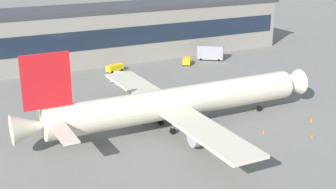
{
  "coord_description": "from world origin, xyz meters",
  "views": [
    {
      "loc": [
        -25.59,
        -69.2,
        31.81
      ],
      "look_at": [
        12.3,
        2.92,
        5.0
      ],
      "focal_mm": 49.83,
      "sensor_mm": 36.0,
      "label": 1
    }
  ],
  "objects_px": {
    "pushback_tractor": "(118,76)",
    "airliner": "(174,103)",
    "catering_truck": "(211,52)",
    "traffic_cone_2": "(312,136)",
    "follow_me_car": "(115,68)",
    "baggage_tug": "(187,61)",
    "traffic_cone_0": "(264,131)",
    "traffic_cone_1": "(311,120)"
  },
  "relations": [
    {
      "from": "airliner",
      "to": "follow_me_car",
      "type": "height_order",
      "value": "airliner"
    },
    {
      "from": "airliner",
      "to": "traffic_cone_1",
      "type": "xyz_separation_m",
      "value": [
        24.03,
        -9.22,
        -4.38
      ]
    },
    {
      "from": "pushback_tractor",
      "to": "follow_me_car",
      "type": "xyz_separation_m",
      "value": [
        2.29,
        7.89,
        0.04
      ]
    },
    {
      "from": "airliner",
      "to": "traffic_cone_2",
      "type": "distance_m",
      "value": 24.37
    },
    {
      "from": "pushback_tractor",
      "to": "traffic_cone_0",
      "type": "height_order",
      "value": "pushback_tractor"
    },
    {
      "from": "pushback_tractor",
      "to": "follow_me_car",
      "type": "relative_size",
      "value": 1.14
    },
    {
      "from": "baggage_tug",
      "to": "traffic_cone_0",
      "type": "xyz_separation_m",
      "value": [
        -11.64,
        -47.26,
        -0.78
      ]
    },
    {
      "from": "follow_me_car",
      "to": "airliner",
      "type": "bearing_deg",
      "value": -96.56
    },
    {
      "from": "catering_truck",
      "to": "traffic_cone_2",
      "type": "relative_size",
      "value": 13.2
    },
    {
      "from": "traffic_cone_1",
      "to": "traffic_cone_2",
      "type": "distance_m",
      "value": 7.63
    },
    {
      "from": "airliner",
      "to": "baggage_tug",
      "type": "relative_size",
      "value": 13.77
    },
    {
      "from": "pushback_tractor",
      "to": "traffic_cone_1",
      "type": "xyz_separation_m",
      "value": [
        21.68,
        -41.69,
        -0.7
      ]
    },
    {
      "from": "catering_truck",
      "to": "traffic_cone_2",
      "type": "xyz_separation_m",
      "value": [
        -14.3,
        -54.26,
        -2.01
      ]
    },
    {
      "from": "traffic_cone_0",
      "to": "airliner",
      "type": "bearing_deg",
      "value": 143.65
    },
    {
      "from": "follow_me_car",
      "to": "traffic_cone_0",
      "type": "height_order",
      "value": "follow_me_car"
    },
    {
      "from": "airliner",
      "to": "catering_truck",
      "type": "relative_size",
      "value": 7.72
    },
    {
      "from": "traffic_cone_2",
      "to": "airliner",
      "type": "bearing_deg",
      "value": 141.84
    },
    {
      "from": "catering_truck",
      "to": "traffic_cone_2",
      "type": "distance_m",
      "value": 56.15
    },
    {
      "from": "catering_truck",
      "to": "follow_me_car",
      "type": "distance_m",
      "value": 28.53
    },
    {
      "from": "pushback_tractor",
      "to": "traffic_cone_0",
      "type": "xyz_separation_m",
      "value": [
        10.44,
        -41.88,
        -0.74
      ]
    },
    {
      "from": "traffic_cone_1",
      "to": "catering_truck",
      "type": "bearing_deg",
      "value": 79.41
    },
    {
      "from": "airliner",
      "to": "pushback_tractor",
      "type": "relative_size",
      "value": 10.38
    },
    {
      "from": "traffic_cone_1",
      "to": "baggage_tug",
      "type": "bearing_deg",
      "value": 89.52
    },
    {
      "from": "catering_truck",
      "to": "follow_me_car",
      "type": "bearing_deg",
      "value": 178.18
    },
    {
      "from": "traffic_cone_1",
      "to": "traffic_cone_2",
      "type": "bearing_deg",
      "value": -132.92
    },
    {
      "from": "pushback_tractor",
      "to": "traffic_cone_2",
      "type": "distance_m",
      "value": 50.08
    },
    {
      "from": "baggage_tug",
      "to": "traffic_cone_2",
      "type": "height_order",
      "value": "baggage_tug"
    },
    {
      "from": "airliner",
      "to": "follow_me_car",
      "type": "relative_size",
      "value": 11.85
    },
    {
      "from": "catering_truck",
      "to": "airliner",
      "type": "bearing_deg",
      "value": -130.02
    },
    {
      "from": "follow_me_car",
      "to": "traffic_cone_2",
      "type": "distance_m",
      "value": 56.97
    },
    {
      "from": "baggage_tug",
      "to": "traffic_cone_0",
      "type": "bearing_deg",
      "value": -103.84
    },
    {
      "from": "traffic_cone_1",
      "to": "follow_me_car",
      "type": "bearing_deg",
      "value": 111.36
    },
    {
      "from": "baggage_tug",
      "to": "traffic_cone_2",
      "type": "xyz_separation_m",
      "value": [
        -5.59,
        -52.65,
        -0.81
      ]
    },
    {
      "from": "airliner",
      "to": "catering_truck",
      "type": "bearing_deg",
      "value": 49.98
    },
    {
      "from": "pushback_tractor",
      "to": "airliner",
      "type": "bearing_deg",
      "value": -94.13
    },
    {
      "from": "pushback_tractor",
      "to": "traffic_cone_1",
      "type": "distance_m",
      "value": 47.0
    },
    {
      "from": "airliner",
      "to": "traffic_cone_0",
      "type": "height_order",
      "value": "airliner"
    },
    {
      "from": "pushback_tractor",
      "to": "traffic_cone_2",
      "type": "relative_size",
      "value": 9.82
    },
    {
      "from": "pushback_tractor",
      "to": "catering_truck",
      "type": "distance_m",
      "value": 31.59
    },
    {
      "from": "catering_truck",
      "to": "traffic_cone_0",
      "type": "height_order",
      "value": "catering_truck"
    },
    {
      "from": "baggage_tug",
      "to": "traffic_cone_1",
      "type": "xyz_separation_m",
      "value": [
        -0.39,
        -47.06,
        -0.73
      ]
    },
    {
      "from": "follow_me_car",
      "to": "traffic_cone_1",
      "type": "relative_size",
      "value": 6.74
    }
  ]
}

